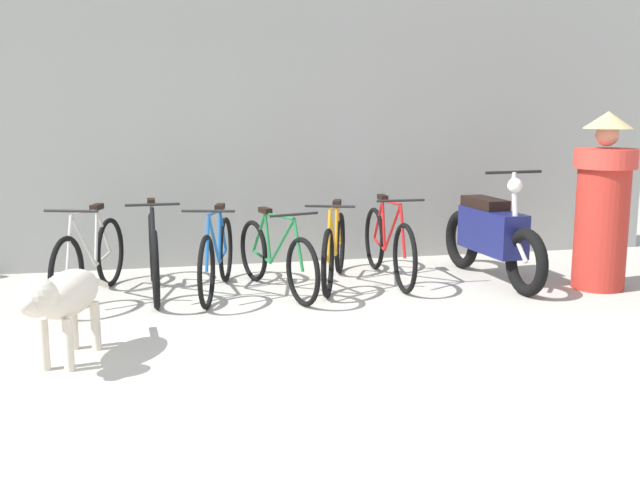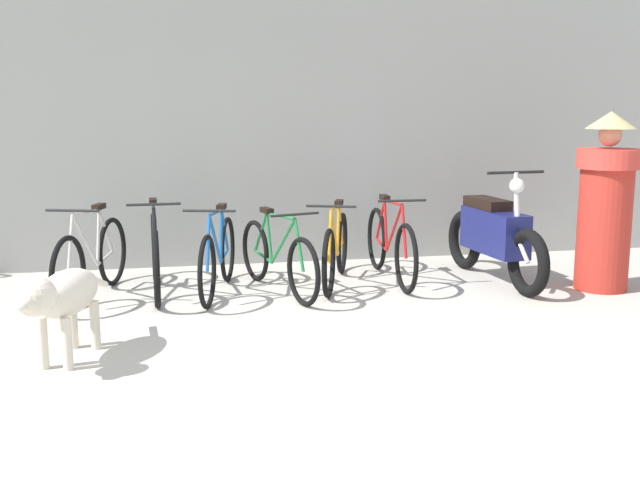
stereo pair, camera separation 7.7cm
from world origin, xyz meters
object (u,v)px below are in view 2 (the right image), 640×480
at_px(bicycle_5, 390,245).
at_px(person_in_robes, 606,202).
at_px(bicycle_4, 336,250).
at_px(stray_dog, 62,296).
at_px(bicycle_0, 92,260).
at_px(bicycle_3, 278,258).
at_px(bicycle_2, 218,257).
at_px(bicycle_1, 155,255).
at_px(motorcycle, 494,236).

relative_size(bicycle_5, person_in_robes, 1.03).
distance_m(bicycle_4, stray_dog, 2.94).
bearing_deg(bicycle_4, bicycle_0, -68.14).
bearing_deg(stray_dog, bicycle_0, -161.99).
bearing_deg(bicycle_3, bicycle_2, -112.08).
relative_size(bicycle_3, stray_dog, 1.37).
bearing_deg(stray_dog, bicycle_4, 147.61).
distance_m(bicycle_1, bicycle_2, 0.58).
bearing_deg(bicycle_2, bicycle_3, 98.25).
height_order(bicycle_5, stray_dog, bicycle_5).
distance_m(bicycle_2, motorcycle, 2.69).
height_order(bicycle_4, person_in_robes, person_in_robes).
distance_m(bicycle_5, stray_dog, 3.42).
distance_m(bicycle_1, person_in_robes, 4.20).
bearing_deg(bicycle_3, bicycle_1, -114.95).
xyz_separation_m(bicycle_3, stray_dog, (-1.68, -1.64, 0.14)).
bearing_deg(bicycle_0, bicycle_5, 109.78).
xyz_separation_m(bicycle_1, bicycle_5, (2.27, 0.09, -0.01)).
distance_m(bicycle_3, motorcycle, 2.15).
height_order(bicycle_2, bicycle_3, bicycle_2).
distance_m(bicycle_4, person_in_robes, 2.56).
distance_m(bicycle_0, person_in_robes, 4.74).
bearing_deg(stray_dog, bicycle_5, 142.39).
bearing_deg(bicycle_4, person_in_robes, 94.07).
height_order(bicycle_0, bicycle_4, bicycle_0).
xyz_separation_m(bicycle_2, person_in_robes, (3.56, -0.53, 0.49)).
distance_m(bicycle_1, motorcycle, 3.26).
relative_size(bicycle_4, bicycle_5, 0.91).
xyz_separation_m(bicycle_2, stray_dog, (-1.14, -1.69, 0.12)).
bearing_deg(bicycle_1, bicycle_5, 90.41).
bearing_deg(person_in_robes, bicycle_4, 4.76).
xyz_separation_m(bicycle_5, motorcycle, (0.99, -0.24, 0.10)).
height_order(bicycle_0, person_in_robes, person_in_robes).
distance_m(motorcycle, stray_dog, 4.18).
bearing_deg(bicycle_0, bicycle_3, 102.82).
bearing_deg(motorcycle, person_in_robes, 55.27).
distance_m(bicycle_0, stray_dog, 1.76).
xyz_separation_m(bicycle_5, person_in_robes, (1.86, -0.73, 0.48)).
xyz_separation_m(bicycle_2, bicycle_5, (1.70, 0.20, 0.01)).
bearing_deg(motorcycle, bicycle_5, -108.51).
bearing_deg(bicycle_5, bicycle_1, -86.90).
height_order(bicycle_1, bicycle_4, bicycle_1).
relative_size(stray_dog, person_in_robes, 0.71).
distance_m(bicycle_5, person_in_robes, 2.05).
bearing_deg(stray_dog, bicycle_1, -178.99).
relative_size(bicycle_5, motorcycle, 0.92).
bearing_deg(bicycle_0, bicycle_2, 103.72).
height_order(bicycle_3, bicycle_4, bicycle_4).
bearing_deg(bicycle_5, bicycle_4, -83.50).
bearing_deg(bicycle_2, motorcycle, 103.49).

